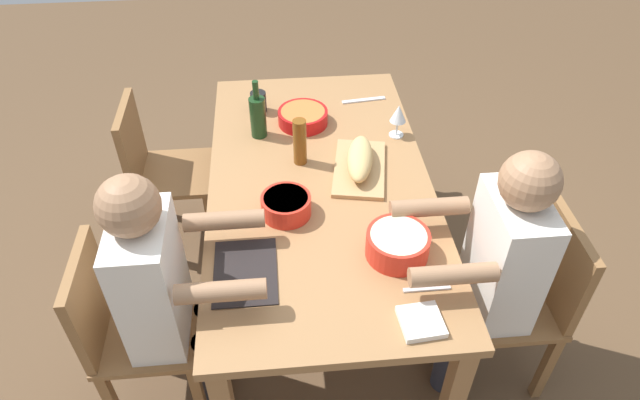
% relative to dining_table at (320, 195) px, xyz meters
% --- Properties ---
extents(ground_plane, '(8.00, 8.00, 0.00)m').
position_rel_dining_table_xyz_m(ground_plane, '(0.00, 0.00, -0.66)').
color(ground_plane, brown).
extents(dining_table, '(1.81, 0.96, 0.74)m').
position_rel_dining_table_xyz_m(dining_table, '(0.00, 0.00, 0.00)').
color(dining_table, '#9E7044').
rests_on(dining_table, ground_plane).
extents(chair_far_right, '(0.40, 0.40, 0.85)m').
position_rel_dining_table_xyz_m(chair_far_right, '(0.50, 0.80, -0.18)').
color(chair_far_right, olive).
rests_on(chair_far_right, ground_plane).
extents(chair_far_left, '(0.40, 0.40, 0.85)m').
position_rel_dining_table_xyz_m(chair_far_left, '(-0.50, 0.80, -0.18)').
color(chair_far_left, olive).
rests_on(chair_far_left, ground_plane).
extents(diner_far_left, '(0.41, 0.53, 1.20)m').
position_rel_dining_table_xyz_m(diner_far_left, '(-0.50, 0.62, 0.04)').
color(diner_far_left, '#2D2D38').
rests_on(diner_far_left, ground_plane).
extents(chair_near_left, '(0.40, 0.40, 0.85)m').
position_rel_dining_table_xyz_m(chair_near_left, '(-0.50, -0.80, -0.18)').
color(chair_near_left, olive).
rests_on(chair_near_left, ground_plane).
extents(diner_near_left, '(0.41, 0.53, 1.20)m').
position_rel_dining_table_xyz_m(diner_near_left, '(-0.50, -0.62, 0.04)').
color(diner_near_left, '#2D2D38').
rests_on(diner_near_left, ground_plane).
extents(serving_bowl_greens, '(0.20, 0.20, 0.09)m').
position_rel_dining_table_xyz_m(serving_bowl_greens, '(-0.19, 0.15, 0.13)').
color(serving_bowl_greens, red).
rests_on(serving_bowl_greens, dining_table).
extents(serving_bowl_fruit, '(0.24, 0.24, 0.07)m').
position_rel_dining_table_xyz_m(serving_bowl_fruit, '(0.45, 0.04, 0.12)').
color(serving_bowl_fruit, red).
rests_on(serving_bowl_fruit, dining_table).
extents(serving_bowl_pasta, '(0.24, 0.24, 0.10)m').
position_rel_dining_table_xyz_m(serving_bowl_pasta, '(-0.46, -0.25, 0.14)').
color(serving_bowl_pasta, red).
rests_on(serving_bowl_pasta, dining_table).
extents(cutting_board, '(0.43, 0.29, 0.02)m').
position_rel_dining_table_xyz_m(cutting_board, '(0.06, -0.18, 0.09)').
color(cutting_board, tan).
rests_on(cutting_board, dining_table).
extents(bread_loaf, '(0.33, 0.17, 0.09)m').
position_rel_dining_table_xyz_m(bread_loaf, '(0.06, -0.18, 0.15)').
color(bread_loaf, tan).
rests_on(bread_loaf, cutting_board).
extents(wine_bottle, '(0.08, 0.08, 0.29)m').
position_rel_dining_table_xyz_m(wine_bottle, '(0.37, 0.26, 0.19)').
color(wine_bottle, '#193819').
rests_on(wine_bottle, dining_table).
extents(beer_bottle, '(0.06, 0.06, 0.22)m').
position_rel_dining_table_xyz_m(beer_bottle, '(0.14, 0.08, 0.19)').
color(beer_bottle, brown).
rests_on(beer_bottle, dining_table).
extents(wine_glass, '(0.08, 0.08, 0.17)m').
position_rel_dining_table_xyz_m(wine_glass, '(0.31, -0.40, 0.20)').
color(wine_glass, silver).
rests_on(wine_glass, dining_table).
extents(cup_far_right, '(0.08, 0.08, 0.11)m').
position_rel_dining_table_xyz_m(cup_far_right, '(0.59, 0.26, 0.13)').
color(cup_far_right, black).
rests_on(cup_far_right, dining_table).
extents(placemat_far_left, '(0.32, 0.23, 0.01)m').
position_rel_dining_table_xyz_m(placemat_far_left, '(-0.50, 0.32, 0.08)').
color(placemat_far_left, black).
rests_on(placemat_far_left, dining_table).
extents(fork_near_left, '(0.02, 0.17, 0.01)m').
position_rel_dining_table_xyz_m(fork_near_left, '(-0.64, -0.32, 0.09)').
color(fork_near_left, silver).
rests_on(fork_near_left, dining_table).
extents(carving_knife, '(0.05, 0.23, 0.01)m').
position_rel_dining_table_xyz_m(carving_knife, '(0.63, -0.29, 0.09)').
color(carving_knife, silver).
rests_on(carving_knife, dining_table).
extents(napkin_stack, '(0.15, 0.15, 0.02)m').
position_rel_dining_table_xyz_m(napkin_stack, '(-0.78, -0.26, 0.09)').
color(napkin_stack, white).
rests_on(napkin_stack, dining_table).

